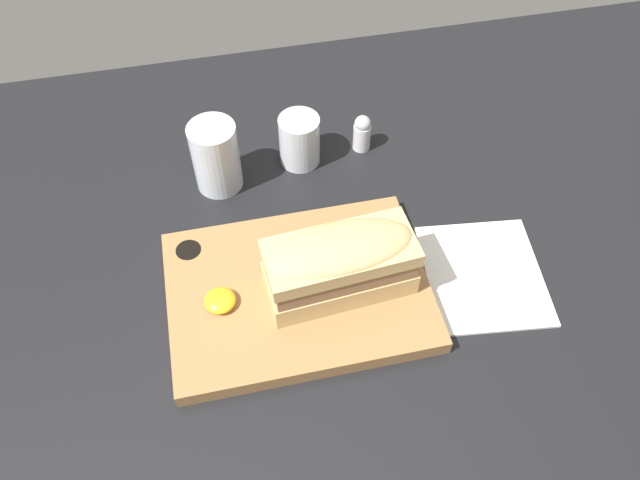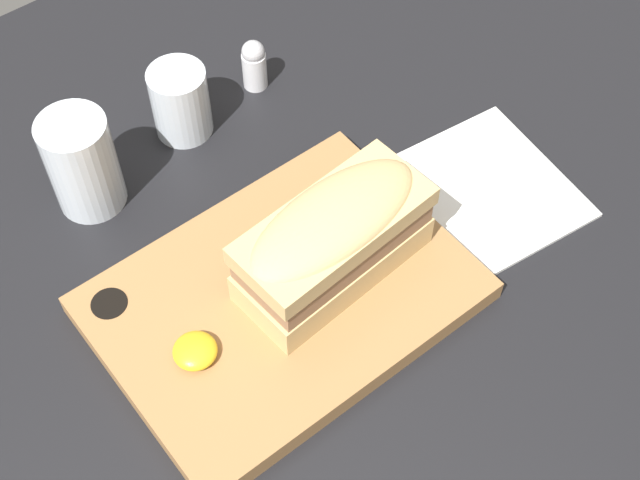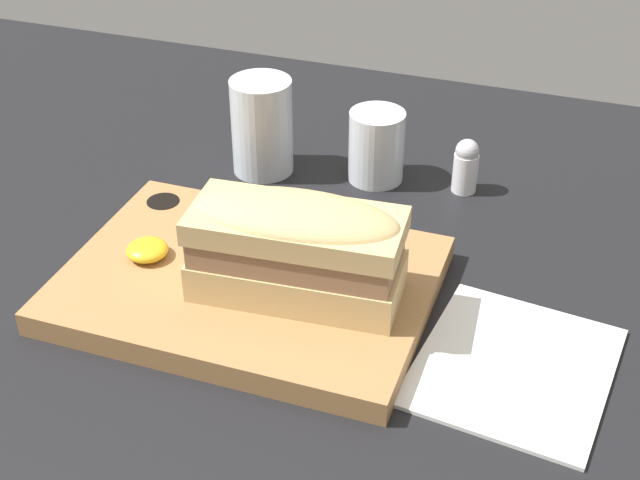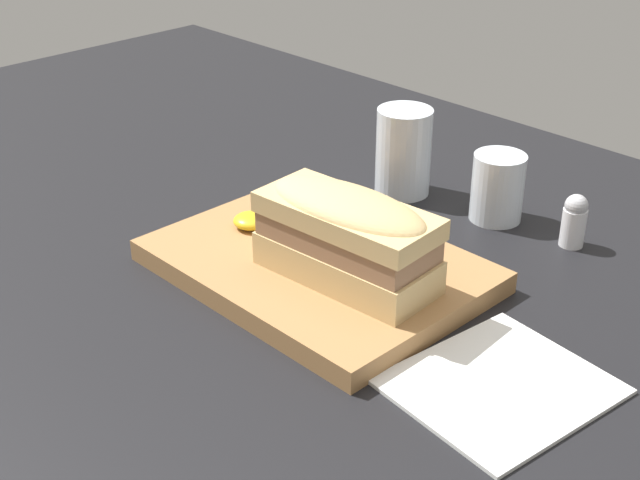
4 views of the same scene
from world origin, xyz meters
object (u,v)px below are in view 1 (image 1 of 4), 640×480
water_glass (216,160)px  napkin (484,275)px  salt_shaker (362,132)px  serving_board (297,291)px  sandwich (340,262)px  wine_glass (300,142)px

water_glass → napkin: 40.86cm
napkin → salt_shaker: 29.13cm
salt_shaker → water_glass: bearing=-172.6°
napkin → serving_board: bearing=175.1°
sandwich → salt_shaker: size_ratio=3.05×
wine_glass → salt_shaker: (9.95, 0.66, -0.56)cm
water_glass → wine_glass: (12.66, 2.27, -1.04)cm
serving_board → sandwich: size_ratio=1.76×
serving_board → napkin: 25.09cm
water_glass → napkin: water_glass is taller
sandwich → napkin: bearing=-3.2°
napkin → salt_shaker: size_ratio=3.09×
water_glass → napkin: size_ratio=0.57×
wine_glass → napkin: size_ratio=0.42×
sandwich → serving_board: bearing=168.7°
wine_glass → napkin: wine_glass is taller
sandwich → salt_shaker: sandwich is taller
napkin → salt_shaker: salt_shaker is taller
serving_board → napkin: size_ratio=1.74×
water_glass → wine_glass: bearing=10.2°
sandwich → napkin: (19.71, -1.10, -7.19)cm
serving_board → sandwich: (5.27, -1.05, 6.22)cm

